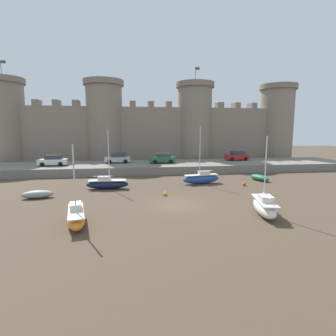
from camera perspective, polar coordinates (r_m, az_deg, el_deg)
The scene contains 15 objects.
ground_plane at distance 23.46m, azimuth 2.19°, elevation -7.97°, with size 160.00×160.00×0.00m, color #4C3D2D.
quay_road at distance 43.04m, azimuth -2.67°, elevation 0.29°, with size 65.01×10.00×1.22m, color slate.
castle at distance 52.29m, azimuth -3.75°, elevation 8.86°, with size 60.53×7.51×18.83m.
sailboat_foreground_right at distance 32.55m, azimuth 7.29°, elevation -2.23°, with size 4.92×1.83×6.97m.
sailboat_near_channel_left at distance 30.20m, azimuth -13.09°, elevation -3.32°, with size 4.73×1.49×6.65m.
rowboat_near_channel_right at distance 36.31m, azimuth 19.33°, elevation -1.98°, with size 1.96×3.34×0.77m.
sailboat_midflat_centre at distance 19.58m, azimuth -19.36°, elevation -9.88°, with size 2.08×4.66×5.61m.
rowboat_foreground_left at distance 28.45m, azimuth -26.53°, elevation -5.12°, with size 3.06×1.54×0.77m.
sailboat_midflat_right at distance 21.86m, azimuth 20.24°, elevation -7.83°, with size 2.36×4.74×6.12m.
mooring_buoy_mid_mud at distance 26.55m, azimuth -0.64°, elevation -5.60°, with size 0.39×0.39×0.39m, color orange.
mooring_buoy_near_channel at distance 32.37m, azimuth 16.26°, elevation -3.40°, with size 0.41×0.41×0.41m, color #E04C1E.
car_quay_east at distance 43.23m, azimuth -23.77°, elevation 1.49°, with size 4.14×1.96×1.62m.
car_quay_west at distance 48.40m, azimuth 14.83°, elevation 2.56°, with size 4.14×1.96×1.62m.
car_quay_centre_east at distance 42.82m, azimuth -1.22°, elevation 2.13°, with size 4.14×1.96×1.62m.
car_quay_centre_west at distance 43.78m, azimuth -10.89°, elevation 2.11°, with size 4.14×1.96×1.62m.
Camera 1 is at (-4.09, -22.16, 6.54)m, focal length 28.00 mm.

